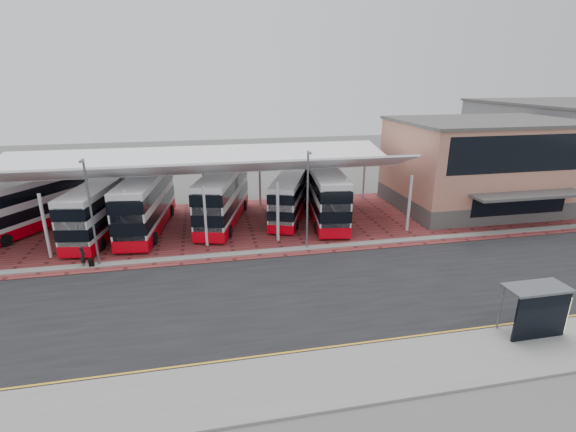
{
  "coord_description": "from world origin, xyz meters",
  "views": [
    {
      "loc": [
        -5.85,
        -24.36,
        13.52
      ],
      "look_at": [
        0.47,
        6.5,
        2.87
      ],
      "focal_mm": 26.0,
      "sensor_mm": 36.0,
      "label": 1
    }
  ],
  "objects_px": {
    "bus_0": "(29,206)",
    "bus_shelter": "(543,306)",
    "bus_2": "(146,203)",
    "pedestrian": "(83,256)",
    "bus_1": "(100,210)",
    "bus_3": "(223,198)",
    "terminal": "(483,164)",
    "bus_4": "(289,197)",
    "bus_5": "(326,195)"
  },
  "relations": [
    {
      "from": "bus_1",
      "to": "bus_4",
      "type": "bearing_deg",
      "value": 13.55
    },
    {
      "from": "bus_0",
      "to": "bus_1",
      "type": "distance_m",
      "value": 6.94
    },
    {
      "from": "bus_5",
      "to": "pedestrian",
      "type": "bearing_deg",
      "value": -153.79
    },
    {
      "from": "bus_3",
      "to": "pedestrian",
      "type": "relative_size",
      "value": 7.87
    },
    {
      "from": "bus_1",
      "to": "bus_3",
      "type": "relative_size",
      "value": 0.94
    },
    {
      "from": "terminal",
      "to": "bus_4",
      "type": "bearing_deg",
      "value": 179.56
    },
    {
      "from": "bus_shelter",
      "to": "bus_2",
      "type": "bearing_deg",
      "value": 136.38
    },
    {
      "from": "bus_2",
      "to": "pedestrian",
      "type": "height_order",
      "value": "bus_2"
    },
    {
      "from": "terminal",
      "to": "bus_2",
      "type": "distance_m",
      "value": 34.27
    },
    {
      "from": "pedestrian",
      "to": "bus_shelter",
      "type": "xyz_separation_m",
      "value": [
        26.41,
        -14.27,
        1.02
      ]
    },
    {
      "from": "bus_4",
      "to": "bus_2",
      "type": "bearing_deg",
      "value": -157.05
    },
    {
      "from": "bus_2",
      "to": "bus_3",
      "type": "distance_m",
      "value": 6.94
    },
    {
      "from": "bus_3",
      "to": "bus_4",
      "type": "height_order",
      "value": "bus_3"
    },
    {
      "from": "bus_1",
      "to": "bus_5",
      "type": "bearing_deg",
      "value": 10.21
    },
    {
      "from": "bus_4",
      "to": "bus_5",
      "type": "xyz_separation_m",
      "value": [
        3.39,
        -0.98,
        0.34
      ]
    },
    {
      "from": "terminal",
      "to": "bus_shelter",
      "type": "bearing_deg",
      "value": -117.95
    },
    {
      "from": "bus_0",
      "to": "bus_1",
      "type": "xyz_separation_m",
      "value": [
        6.49,
        -2.45,
        -0.04
      ]
    },
    {
      "from": "bus_3",
      "to": "bus_1",
      "type": "bearing_deg",
      "value": -158.25
    },
    {
      "from": "pedestrian",
      "to": "bus_shelter",
      "type": "height_order",
      "value": "bus_shelter"
    },
    {
      "from": "bus_2",
      "to": "pedestrian",
      "type": "relative_size",
      "value": 7.94
    },
    {
      "from": "bus_1",
      "to": "bus_4",
      "type": "distance_m",
      "value": 17.2
    },
    {
      "from": "terminal",
      "to": "bus_1",
      "type": "xyz_separation_m",
      "value": [
        -38.01,
        -0.94,
        -2.3
      ]
    },
    {
      "from": "pedestrian",
      "to": "bus_shelter",
      "type": "relative_size",
      "value": 0.45
    },
    {
      "from": "terminal",
      "to": "bus_0",
      "type": "bearing_deg",
      "value": 178.05
    },
    {
      "from": "bus_4",
      "to": "bus_3",
      "type": "bearing_deg",
      "value": -159.72
    },
    {
      "from": "bus_3",
      "to": "bus_4",
      "type": "bearing_deg",
      "value": 15.37
    },
    {
      "from": "bus_2",
      "to": "bus_5",
      "type": "relative_size",
      "value": 1.01
    },
    {
      "from": "bus_2",
      "to": "bus_3",
      "type": "relative_size",
      "value": 1.01
    },
    {
      "from": "bus_0",
      "to": "bus_3",
      "type": "bearing_deg",
      "value": 27.75
    },
    {
      "from": "terminal",
      "to": "bus_1",
      "type": "relative_size",
      "value": 1.6
    },
    {
      "from": "bus_2",
      "to": "pedestrian",
      "type": "xyz_separation_m",
      "value": [
        -3.84,
        -7.26,
        -1.7
      ]
    },
    {
      "from": "bus_3",
      "to": "terminal",
      "type": "bearing_deg",
      "value": 15.3
    },
    {
      "from": "bus_0",
      "to": "bus_shelter",
      "type": "distance_m",
      "value": 40.37
    },
    {
      "from": "terminal",
      "to": "bus_3",
      "type": "relative_size",
      "value": 1.5
    },
    {
      "from": "bus_0",
      "to": "bus_4",
      "type": "xyz_separation_m",
      "value": [
        23.65,
        -1.35,
        -0.23
      ]
    },
    {
      "from": "bus_5",
      "to": "pedestrian",
      "type": "distance_m",
      "value": 21.75
    },
    {
      "from": "bus_2",
      "to": "bus_4",
      "type": "bearing_deg",
      "value": 9.38
    },
    {
      "from": "pedestrian",
      "to": "bus_shelter",
      "type": "distance_m",
      "value": 30.04
    },
    {
      "from": "bus_1",
      "to": "bus_2",
      "type": "relative_size",
      "value": 0.93
    },
    {
      "from": "bus_5",
      "to": "bus_4",
      "type": "bearing_deg",
      "value": 171.69
    },
    {
      "from": "terminal",
      "to": "bus_5",
      "type": "bearing_deg",
      "value": -177.3
    },
    {
      "from": "bus_4",
      "to": "bus_5",
      "type": "height_order",
      "value": "bus_5"
    },
    {
      "from": "bus_shelter",
      "to": "bus_3",
      "type": "bearing_deg",
      "value": 125.33
    },
    {
      "from": "bus_1",
      "to": "bus_shelter",
      "type": "height_order",
      "value": "bus_1"
    },
    {
      "from": "bus_2",
      "to": "bus_4",
      "type": "height_order",
      "value": "bus_2"
    },
    {
      "from": "bus_3",
      "to": "bus_2",
      "type": "bearing_deg",
      "value": -159.47
    },
    {
      "from": "terminal",
      "to": "bus_3",
      "type": "bearing_deg",
      "value": 179.58
    },
    {
      "from": "terminal",
      "to": "bus_1",
      "type": "bearing_deg",
      "value": -178.59
    },
    {
      "from": "bus_1",
      "to": "bus_2",
      "type": "bearing_deg",
      "value": 18.15
    },
    {
      "from": "pedestrian",
      "to": "bus_4",
      "type": "bearing_deg",
      "value": -59.26
    }
  ]
}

